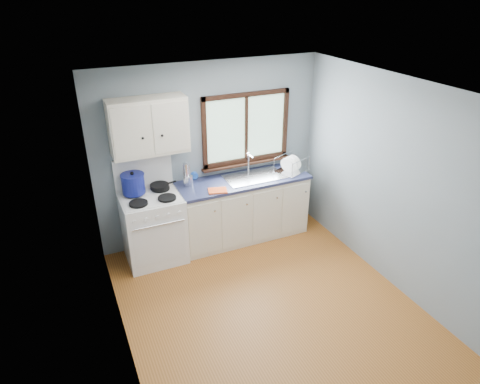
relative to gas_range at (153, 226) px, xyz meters
name	(u,v)px	position (x,y,z in m)	size (l,w,h in m)	color
floor	(267,305)	(0.95, -1.47, -0.50)	(3.20, 3.60, 0.02)	#9C5B23
ceiling	(275,90)	(0.95, -1.47, 2.02)	(3.20, 3.60, 0.02)	white
wall_back	(210,153)	(0.95, 0.34, 0.76)	(3.20, 0.02, 2.50)	gray
wall_front	(393,326)	(0.95, -3.28, 0.76)	(3.20, 0.02, 2.50)	gray
wall_left	(113,246)	(-0.66, -1.47, 0.76)	(0.02, 3.60, 2.50)	gray
wall_right	(392,184)	(2.56, -1.47, 0.76)	(0.02, 3.60, 2.50)	gray
gas_range	(153,226)	(0.00, 0.00, 0.00)	(0.76, 0.69, 1.36)	white
base_cabinets	(243,211)	(1.31, 0.02, -0.08)	(1.85, 0.60, 0.88)	silver
countertop	(243,180)	(1.31, 0.02, 0.41)	(1.89, 0.64, 0.04)	#1E2443
sink	(254,181)	(1.49, 0.02, 0.37)	(0.84, 0.46, 0.44)	silver
window	(246,133)	(1.48, 0.30, 0.98)	(1.36, 0.10, 1.03)	#9EC6A8
upper_cabinets	(149,126)	(0.10, 0.15, 1.31)	(0.95, 0.35, 0.70)	silver
skillet	(160,186)	(0.17, 0.14, 0.49)	(0.39, 0.30, 0.05)	black
stockpot	(133,183)	(-0.17, 0.13, 0.60)	(0.39, 0.39, 0.29)	navy
utensil_crock	(189,181)	(0.56, 0.12, 0.50)	(0.13, 0.13, 0.36)	silver
thermos	(186,175)	(0.53, 0.13, 0.59)	(0.08, 0.08, 0.32)	silver
soap_bottle	(195,171)	(0.69, 0.26, 0.56)	(0.11, 0.11, 0.27)	blue
dish_towel	(218,191)	(0.85, -0.19, 0.44)	(0.24, 0.18, 0.02)	#E85221
dish_rack	(291,167)	(2.06, -0.02, 0.49)	(0.55, 0.49, 0.23)	silver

